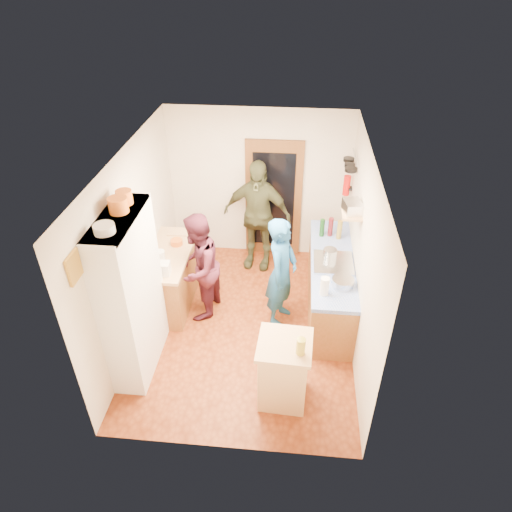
# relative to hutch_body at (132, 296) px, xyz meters

# --- Properties ---
(floor) EXTENTS (3.00, 4.00, 0.02)m
(floor) POSITION_rel_hutch_body_xyz_m (1.30, 0.80, -1.11)
(floor) COLOR brown
(floor) RESTS_ON ground
(ceiling) EXTENTS (3.00, 4.00, 0.02)m
(ceiling) POSITION_rel_hutch_body_xyz_m (1.30, 0.80, 1.51)
(ceiling) COLOR silver
(ceiling) RESTS_ON ground
(wall_back) EXTENTS (3.00, 0.02, 2.60)m
(wall_back) POSITION_rel_hutch_body_xyz_m (1.30, 2.81, 0.20)
(wall_back) COLOR beige
(wall_back) RESTS_ON ground
(wall_front) EXTENTS (3.00, 0.02, 2.60)m
(wall_front) POSITION_rel_hutch_body_xyz_m (1.30, -1.21, 0.20)
(wall_front) COLOR beige
(wall_front) RESTS_ON ground
(wall_left) EXTENTS (0.02, 4.00, 2.60)m
(wall_left) POSITION_rel_hutch_body_xyz_m (-0.21, 0.80, 0.20)
(wall_left) COLOR beige
(wall_left) RESTS_ON ground
(wall_right) EXTENTS (0.02, 4.00, 2.60)m
(wall_right) POSITION_rel_hutch_body_xyz_m (2.81, 0.80, 0.20)
(wall_right) COLOR beige
(wall_right) RESTS_ON ground
(door_frame) EXTENTS (0.95, 0.06, 2.10)m
(door_frame) POSITION_rel_hutch_body_xyz_m (1.55, 2.77, -0.05)
(door_frame) COLOR brown
(door_frame) RESTS_ON ground
(door_glass) EXTENTS (0.70, 0.02, 1.70)m
(door_glass) POSITION_rel_hutch_body_xyz_m (1.55, 2.74, -0.05)
(door_glass) COLOR black
(door_glass) RESTS_ON door_frame
(hutch_body) EXTENTS (0.40, 1.20, 2.20)m
(hutch_body) POSITION_rel_hutch_body_xyz_m (0.00, 0.00, 0.00)
(hutch_body) COLOR white
(hutch_body) RESTS_ON ground
(hutch_top_shelf) EXTENTS (0.40, 1.14, 0.04)m
(hutch_top_shelf) POSITION_rel_hutch_body_xyz_m (0.00, 0.00, 1.08)
(hutch_top_shelf) COLOR white
(hutch_top_shelf) RESTS_ON hutch_body
(plate_stack) EXTENTS (0.22, 0.22, 0.09)m
(plate_stack) POSITION_rel_hutch_body_xyz_m (0.00, -0.33, 1.15)
(plate_stack) COLOR white
(plate_stack) RESTS_ON hutch_top_shelf
(orange_pot_a) EXTENTS (0.22, 0.22, 0.17)m
(orange_pot_a) POSITION_rel_hutch_body_xyz_m (0.00, 0.10, 1.19)
(orange_pot_a) COLOR orange
(orange_pot_a) RESTS_ON hutch_top_shelf
(orange_pot_b) EXTENTS (0.18, 0.18, 0.16)m
(orange_pot_b) POSITION_rel_hutch_body_xyz_m (0.00, 0.30, 1.18)
(orange_pot_b) COLOR orange
(orange_pot_b) RESTS_ON hutch_top_shelf
(left_counter_base) EXTENTS (0.60, 1.40, 0.85)m
(left_counter_base) POSITION_rel_hutch_body_xyz_m (0.10, 1.25, -0.68)
(left_counter_base) COLOR #925A33
(left_counter_base) RESTS_ON ground
(left_counter_top) EXTENTS (0.64, 1.44, 0.05)m
(left_counter_top) POSITION_rel_hutch_body_xyz_m (0.10, 1.25, -0.23)
(left_counter_top) COLOR tan
(left_counter_top) RESTS_ON left_counter_base
(toaster) EXTENTS (0.25, 0.18, 0.18)m
(toaster) POSITION_rel_hutch_body_xyz_m (0.15, 0.73, -0.11)
(toaster) COLOR white
(toaster) RESTS_ON left_counter_top
(kettle) EXTENTS (0.17, 0.17, 0.16)m
(kettle) POSITION_rel_hutch_body_xyz_m (0.05, 1.04, -0.12)
(kettle) COLOR white
(kettle) RESTS_ON left_counter_top
(orange_bowl) EXTENTS (0.21, 0.21, 0.08)m
(orange_bowl) POSITION_rel_hutch_body_xyz_m (0.18, 1.48, -0.16)
(orange_bowl) COLOR orange
(orange_bowl) RESTS_ON left_counter_top
(chopping_board) EXTENTS (0.31, 0.23, 0.02)m
(chopping_board) POSITION_rel_hutch_body_xyz_m (0.12, 1.80, -0.19)
(chopping_board) COLOR tan
(chopping_board) RESTS_ON left_counter_top
(right_counter_base) EXTENTS (0.60, 2.20, 0.84)m
(right_counter_base) POSITION_rel_hutch_body_xyz_m (2.50, 1.30, -0.68)
(right_counter_base) COLOR #925A33
(right_counter_base) RESTS_ON ground
(right_counter_top) EXTENTS (0.62, 2.22, 0.06)m
(right_counter_top) POSITION_rel_hutch_body_xyz_m (2.50, 1.30, -0.23)
(right_counter_top) COLOR #0732B3
(right_counter_top) RESTS_ON right_counter_base
(hob) EXTENTS (0.55, 0.58, 0.04)m
(hob) POSITION_rel_hutch_body_xyz_m (2.50, 1.19, -0.18)
(hob) COLOR silver
(hob) RESTS_ON right_counter_top
(pot_on_hob) EXTENTS (0.19, 0.19, 0.13)m
(pot_on_hob) POSITION_rel_hutch_body_xyz_m (2.45, 1.31, -0.10)
(pot_on_hob) COLOR silver
(pot_on_hob) RESTS_ON hob
(bottle_a) EXTENTS (0.08, 0.08, 0.29)m
(bottle_a) POSITION_rel_hutch_body_xyz_m (2.35, 1.93, -0.06)
(bottle_a) COLOR #143F14
(bottle_a) RESTS_ON right_counter_top
(bottle_b) EXTENTS (0.09, 0.09, 0.30)m
(bottle_b) POSITION_rel_hutch_body_xyz_m (2.48, 1.96, -0.05)
(bottle_b) COLOR #591419
(bottle_b) RESTS_ON right_counter_top
(bottle_c) EXTENTS (0.09, 0.09, 0.30)m
(bottle_c) POSITION_rel_hutch_body_xyz_m (2.61, 1.88, -0.05)
(bottle_c) COLOR olive
(bottle_c) RESTS_ON right_counter_top
(paper_towel) EXTENTS (0.12, 0.12, 0.25)m
(paper_towel) POSITION_rel_hutch_body_xyz_m (2.35, 0.51, -0.07)
(paper_towel) COLOR white
(paper_towel) RESTS_ON right_counter_top
(mixing_bowl) EXTENTS (0.36, 0.36, 0.11)m
(mixing_bowl) POSITION_rel_hutch_body_xyz_m (2.60, 0.70, -0.14)
(mixing_bowl) COLOR silver
(mixing_bowl) RESTS_ON right_counter_top
(island_base) EXTENTS (0.58, 0.58, 0.86)m
(island_base) POSITION_rel_hutch_body_xyz_m (1.89, -0.44, -0.67)
(island_base) COLOR tan
(island_base) RESTS_ON ground
(island_top) EXTENTS (0.65, 0.65, 0.05)m
(island_top) POSITION_rel_hutch_body_xyz_m (1.89, -0.44, -0.22)
(island_top) COLOR tan
(island_top) RESTS_ON island_base
(cutting_board) EXTENTS (0.36, 0.30, 0.02)m
(cutting_board) POSITION_rel_hutch_body_xyz_m (1.84, -0.38, -0.21)
(cutting_board) COLOR white
(cutting_board) RESTS_ON island_top
(oil_jar) EXTENTS (0.11, 0.11, 0.21)m
(oil_jar) POSITION_rel_hutch_body_xyz_m (2.06, -0.57, -0.09)
(oil_jar) COLOR #AD9E2D
(oil_jar) RESTS_ON island_top
(pan_rail) EXTENTS (0.02, 0.65, 0.02)m
(pan_rail) POSITION_rel_hutch_body_xyz_m (2.76, 2.33, 0.95)
(pan_rail) COLOR silver
(pan_rail) RESTS_ON wall_right
(pan_hang_a) EXTENTS (0.18, 0.18, 0.05)m
(pan_hang_a) POSITION_rel_hutch_body_xyz_m (2.70, 2.15, 0.82)
(pan_hang_a) COLOR black
(pan_hang_a) RESTS_ON pan_rail
(pan_hang_b) EXTENTS (0.16, 0.16, 0.05)m
(pan_hang_b) POSITION_rel_hutch_body_xyz_m (2.70, 2.35, 0.80)
(pan_hang_b) COLOR black
(pan_hang_b) RESTS_ON pan_rail
(pan_hang_c) EXTENTS (0.17, 0.17, 0.05)m
(pan_hang_c) POSITION_rel_hutch_body_xyz_m (2.70, 2.55, 0.81)
(pan_hang_c) COLOR black
(pan_hang_c) RESTS_ON pan_rail
(wall_shelf) EXTENTS (0.26, 0.42, 0.03)m
(wall_shelf) POSITION_rel_hutch_body_xyz_m (2.67, 1.25, 0.60)
(wall_shelf) COLOR tan
(wall_shelf) RESTS_ON wall_right
(radio) EXTENTS (0.28, 0.34, 0.15)m
(radio) POSITION_rel_hutch_body_xyz_m (2.67, 1.25, 0.69)
(radio) COLOR silver
(radio) RESTS_ON wall_shelf
(ext_bracket) EXTENTS (0.06, 0.10, 0.04)m
(ext_bracket) POSITION_rel_hutch_body_xyz_m (2.77, 2.50, 0.35)
(ext_bracket) COLOR black
(ext_bracket) RESTS_ON wall_right
(fire_extinguisher) EXTENTS (0.11, 0.11, 0.32)m
(fire_extinguisher) POSITION_rel_hutch_body_xyz_m (2.71, 2.50, 0.40)
(fire_extinguisher) COLOR red
(fire_extinguisher) RESTS_ON wall_right
(picture_frame) EXTENTS (0.03, 0.25, 0.30)m
(picture_frame) POSITION_rel_hutch_body_xyz_m (-0.18, -0.75, 0.95)
(picture_frame) COLOR gold
(picture_frame) RESTS_ON wall_left
(person_hob) EXTENTS (0.57, 0.71, 1.69)m
(person_hob) POSITION_rel_hutch_body_xyz_m (1.80, 0.96, -0.26)
(person_hob) COLOR #1C538B
(person_hob) RESTS_ON ground
(person_left) EXTENTS (0.75, 0.90, 1.66)m
(person_left) POSITION_rel_hutch_body_xyz_m (0.63, 1.05, -0.27)
(person_left) COLOR #431724
(person_left) RESTS_ON ground
(person_back) EXTENTS (1.18, 0.64, 1.92)m
(person_back) POSITION_rel_hutch_body_xyz_m (1.32, 2.36, -0.14)
(person_back) COLOR #393B23
(person_back) RESTS_ON ground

